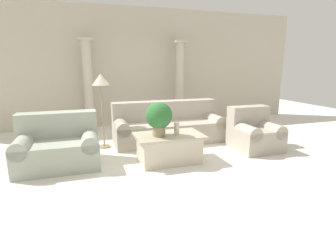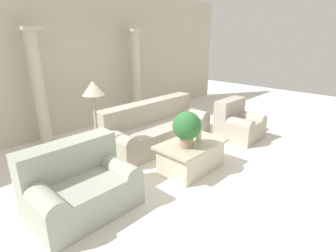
% 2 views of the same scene
% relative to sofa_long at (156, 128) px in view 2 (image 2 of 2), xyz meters
% --- Properties ---
extents(ground_plane, '(16.00, 16.00, 0.00)m').
position_rel_sofa_long_xyz_m(ground_plane, '(-0.32, -0.78, -0.34)').
color(ground_plane, silver).
extents(wall_back, '(10.00, 0.06, 3.20)m').
position_rel_sofa_long_xyz_m(wall_back, '(-0.32, 2.02, 1.26)').
color(wall_back, beige).
rests_on(wall_back, ground_plane).
extents(sofa_long, '(2.38, 0.92, 0.88)m').
position_rel_sofa_long_xyz_m(sofa_long, '(0.00, 0.00, 0.00)').
color(sofa_long, '#ADA393').
rests_on(sofa_long, ground_plane).
extents(loveseat, '(1.29, 0.92, 0.88)m').
position_rel_sofa_long_xyz_m(loveseat, '(-2.20, -0.85, 0.01)').
color(loveseat, '#A4AA9A').
rests_on(loveseat, ground_plane).
extents(coffee_table, '(1.16, 0.73, 0.49)m').
position_rel_sofa_long_xyz_m(coffee_table, '(-0.38, -1.23, -0.09)').
color(coffee_table, beige).
rests_on(coffee_table, ground_plane).
extents(potted_plant, '(0.45, 0.45, 0.58)m').
position_rel_sofa_long_xyz_m(potted_plant, '(-0.57, -1.27, 0.48)').
color(potted_plant, '#937F60').
rests_on(potted_plant, coffee_table).
extents(pillar_candle, '(0.09, 0.09, 0.21)m').
position_rel_sofa_long_xyz_m(pillar_candle, '(-0.25, -1.28, 0.25)').
color(pillar_candle, beige).
rests_on(pillar_candle, coffee_table).
extents(floor_lamp, '(0.35, 0.35, 1.50)m').
position_rel_sofa_long_xyz_m(floor_lamp, '(-1.40, -0.04, 0.92)').
color(floor_lamp, gray).
rests_on(floor_lamp, ground_plane).
extents(column_left, '(0.33, 0.33, 2.31)m').
position_rel_sofa_long_xyz_m(column_left, '(-1.61, 1.61, 0.84)').
color(column_left, beige).
rests_on(column_left, ground_plane).
extents(column_right, '(0.33, 0.33, 2.31)m').
position_rel_sofa_long_xyz_m(column_right, '(0.85, 1.61, 0.84)').
color(column_right, beige).
rests_on(column_right, ground_plane).
extents(armchair, '(0.84, 0.85, 0.84)m').
position_rel_sofa_long_xyz_m(armchair, '(1.48, -1.06, -0.00)').
color(armchair, '#ADA393').
rests_on(armchair, ground_plane).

